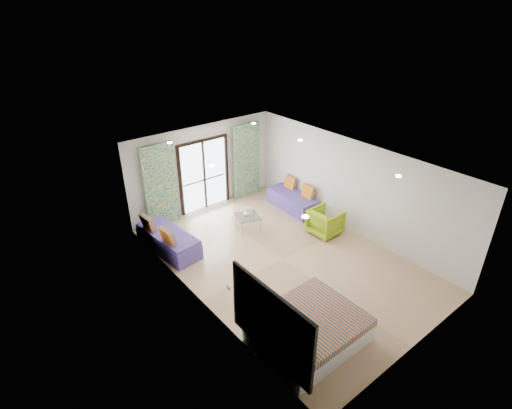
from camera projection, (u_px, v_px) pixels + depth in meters
floor at (283, 259)px, 10.38m from camera, size 5.00×7.50×0.01m
ceiling at (287, 163)px, 9.11m from camera, size 5.00×7.50×0.01m
wall_back at (203, 168)px, 12.33m from camera, size 5.00×0.01×2.70m
wall_front at (426, 294)px, 7.16m from camera, size 5.00×0.01×2.70m
wall_left at (197, 251)px, 8.37m from camera, size 0.01×7.50×2.70m
wall_right at (351, 187)px, 11.13m from camera, size 0.01×7.50×2.70m
balcony_door at (204, 171)px, 12.36m from camera, size 1.76×0.08×2.28m
balcony_rail at (204, 180)px, 12.51m from camera, size 1.52×0.03×0.04m
curtain_left at (161, 186)px, 11.40m from camera, size 1.00×0.10×2.50m
curtain_right at (247, 161)px, 13.11m from camera, size 1.00×0.10×2.50m
downlight_a at (305, 217)px, 6.98m from camera, size 0.12×0.12×0.02m
downlight_b at (399, 176)px, 8.52m from camera, size 0.12×0.12×0.02m
downlight_c at (212, 165)px, 9.05m from camera, size 0.12×0.12×0.02m
downlight_d at (300, 140)px, 10.59m from camera, size 0.12×0.12×0.02m
downlight_e at (170, 143)px, 10.42m from camera, size 0.12×0.12×0.02m
downlight_f at (254, 123)px, 11.97m from camera, size 0.12×0.12×0.02m
headboard at (270, 324)px, 6.92m from camera, size 0.06×2.10×1.50m
switch_plate at (228, 288)px, 7.78m from camera, size 0.02×0.10×0.10m
bed at (308, 330)px, 7.81m from camera, size 2.05×1.68×0.71m
daybed_left at (168, 240)px, 10.62m from camera, size 0.99×2.05×0.98m
daybed_right at (293, 200)px, 12.73m from camera, size 0.81×1.86×0.90m
coffee_table at (248, 218)px, 11.54m from camera, size 0.82×0.82×0.75m
vase at (246, 213)px, 11.48m from camera, size 0.22×0.23×0.20m
armchair at (325, 221)px, 11.32m from camera, size 0.78×0.83×0.83m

